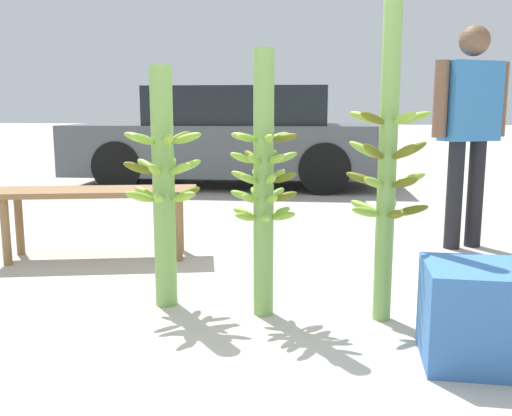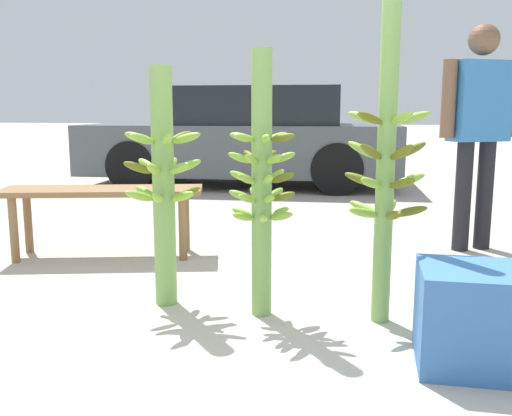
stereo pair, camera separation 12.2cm
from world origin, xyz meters
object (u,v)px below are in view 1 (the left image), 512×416
Objects in this scene: banana_stalk_left at (164,184)px; market_bench at (96,199)px; parked_car at (232,138)px; banana_stalk_right at (387,165)px; vendor_person at (470,118)px; produce_crate at (474,314)px; banana_stalk_center at (264,183)px.

banana_stalk_left is 1.26m from market_bench.
banana_stalk_right is at bearing -163.45° from parked_car.
vendor_person is (1.92, 1.69, 0.33)m from banana_stalk_left.
banana_stalk_left reaches higher than produce_crate.
vendor_person is at bearing 41.39° from banana_stalk_left.
banana_stalk_right is (0.63, 0.03, 0.11)m from banana_stalk_center.
vendor_person is 0.38× the size of parked_car.
banana_stalk_right reaches higher than market_bench.
banana_stalk_left is 3.06× the size of produce_crate.
vendor_person is at bearing 67.22° from banana_stalk_right.
banana_stalk_center is (0.56, -0.06, 0.02)m from banana_stalk_left.
parked_car is at bearing 109.75° from banana_stalk_right.
banana_stalk_center is 5.37m from parked_car.
parked_car is at bearing 97.46° from banana_stalk_left.
vendor_person is 2.91m from market_bench.
market_bench is at bearing 154.72° from banana_stalk_right.
parked_car is (-1.87, 5.20, -0.13)m from banana_stalk_right.
vendor_person is at bearing 80.64° from produce_crate.
parked_car is 6.10m from produce_crate.
vendor_person is (0.73, 1.73, 0.21)m from banana_stalk_right.
banana_stalk_right reaches higher than banana_stalk_left.
banana_stalk_right is (1.19, -0.04, 0.13)m from banana_stalk_left.
market_bench is 2.78m from produce_crate.
market_bench is (-2.75, -0.77, -0.58)m from vendor_person.
vendor_person reaches higher than market_bench.
market_bench is at bearing 144.89° from banana_stalk_center.
banana_stalk_center is 0.91× the size of market_bench.
market_bench is at bearing 132.17° from banana_stalk_left.
produce_crate is (1.55, -0.50, -0.48)m from banana_stalk_left.
banana_stalk_left is 0.57m from banana_stalk_center.
banana_stalk_center is at bearing 156.18° from produce_crate.
produce_crate is (0.99, -0.44, -0.50)m from banana_stalk_center.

